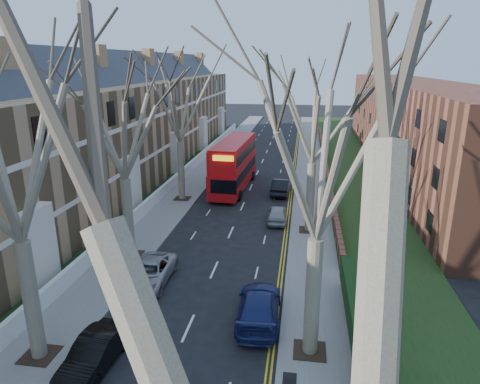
% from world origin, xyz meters
% --- Properties ---
extents(pavement_left, '(3.00, 102.00, 0.12)m').
position_xyz_m(pavement_left, '(-6.00, 39.00, 0.06)').
color(pavement_left, slate).
rests_on(pavement_left, ground).
extents(pavement_right, '(3.00, 102.00, 0.12)m').
position_xyz_m(pavement_right, '(6.00, 39.00, 0.06)').
color(pavement_right, slate).
rests_on(pavement_right, ground).
extents(terrace_left, '(9.70, 78.00, 13.60)m').
position_xyz_m(terrace_left, '(-13.65, 31.00, 5.53)').
color(terrace_left, '#9B7A4F').
rests_on(terrace_left, ground).
extents(flats_right, '(13.97, 54.00, 10.00)m').
position_xyz_m(flats_right, '(17.46, 43.00, 4.98)').
color(flats_right, brown).
rests_on(flats_right, ground).
extents(front_wall_left, '(0.30, 78.00, 1.00)m').
position_xyz_m(front_wall_left, '(-7.65, 31.00, 0.62)').
color(front_wall_left, white).
rests_on(front_wall_left, ground).
extents(grass_verge_right, '(6.00, 102.00, 0.06)m').
position_xyz_m(grass_verge_right, '(10.50, 39.00, 0.15)').
color(grass_verge_right, '#1A3312').
rests_on(grass_verge_right, ground).
extents(tree_left_mid, '(10.50, 10.50, 14.71)m').
position_xyz_m(tree_left_mid, '(-5.70, 6.00, 9.56)').
color(tree_left_mid, '#6A624C').
rests_on(tree_left_mid, ground).
extents(tree_left_far, '(10.15, 10.15, 14.22)m').
position_xyz_m(tree_left_far, '(-5.70, 16.00, 9.24)').
color(tree_left_far, '#6A624C').
rests_on(tree_left_far, ground).
extents(tree_left_dist, '(10.50, 10.50, 14.71)m').
position_xyz_m(tree_left_dist, '(-5.70, 28.00, 9.56)').
color(tree_left_dist, '#6A624C').
rests_on(tree_left_dist, ground).
extents(tree_right_mid, '(10.50, 10.50, 14.71)m').
position_xyz_m(tree_right_mid, '(5.70, 8.00, 9.56)').
color(tree_right_mid, '#6A624C').
rests_on(tree_right_mid, ground).
extents(tree_right_far, '(10.15, 10.15, 14.22)m').
position_xyz_m(tree_right_far, '(5.70, 22.00, 9.24)').
color(tree_right_far, '#6A624C').
rests_on(tree_right_far, ground).
extents(double_decker_bus, '(3.24, 11.40, 4.71)m').
position_xyz_m(double_decker_bus, '(-1.61, 32.32, 2.32)').
color(double_decker_bus, red).
rests_on(double_decker_bus, ground).
extents(car_left_mid, '(1.69, 4.23, 1.37)m').
position_xyz_m(car_left_mid, '(-3.05, 5.79, 0.68)').
color(car_left_mid, black).
rests_on(car_left_mid, ground).
extents(car_left_far, '(2.22, 4.75, 1.31)m').
position_xyz_m(car_left_far, '(-3.28, 12.86, 0.66)').
color(car_left_far, '#9C9AA0').
rests_on(car_left_far, ground).
extents(car_right_near, '(2.27, 5.16, 1.47)m').
position_xyz_m(car_right_near, '(3.25, 10.20, 0.74)').
color(car_right_near, navy).
rests_on(car_right_near, ground).
extents(car_right_mid, '(1.64, 3.81, 1.28)m').
position_xyz_m(car_right_mid, '(3.24, 23.78, 0.64)').
color(car_right_mid, '#9A9DA3').
rests_on(car_right_mid, ground).
extents(car_right_far, '(1.88, 4.60, 1.48)m').
position_xyz_m(car_right_far, '(3.15, 31.23, 0.74)').
color(car_right_far, black).
rests_on(car_right_far, ground).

